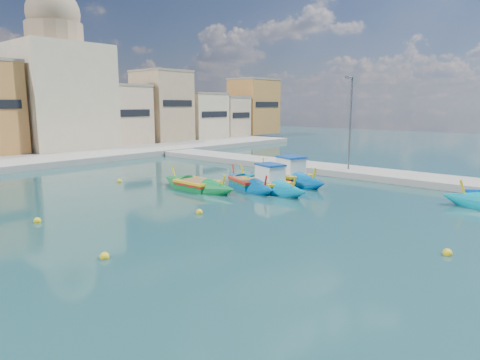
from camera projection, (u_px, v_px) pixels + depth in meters
ground at (283, 240)px, 18.49m from camera, size 160.00×160.00×0.00m
east_quay at (425, 180)px, 31.73m from camera, size 4.00×70.00×0.50m
north_quay at (0, 165)px, 39.28m from camera, size 80.00×8.00×0.60m
north_townhouses at (34, 111)px, 48.19m from camera, size 83.20×7.87×10.19m
church_block at (58, 82)px, 50.46m from camera, size 10.00×10.00×19.10m
quay_street_lamp at (350, 122)px, 34.51m from camera, size 1.18×0.16×8.00m
luzzu_turquoise_cabin at (266, 184)px, 29.43m from camera, size 4.42×8.94×2.82m
luzzu_blue_cabin at (287, 177)px, 32.07m from camera, size 4.66×8.92×3.08m
luzzu_cyan_mid at (248, 184)px, 30.11m from camera, size 4.81×7.63×2.24m
luzzu_green at (197, 186)px, 29.38m from camera, size 2.05×7.31×2.29m
mooring_buoys at (220, 210)px, 23.41m from camera, size 23.03×23.63×0.36m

